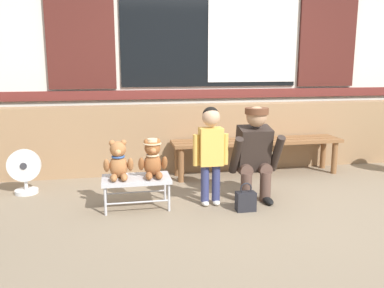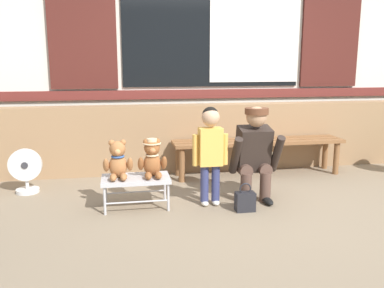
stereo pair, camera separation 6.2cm
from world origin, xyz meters
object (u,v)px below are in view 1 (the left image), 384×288
Objects in this scene: wooden_bench_long at (257,145)px; floor_fan at (25,172)px; adult_crouching at (255,153)px; handbag_on_ground at (246,201)px; small_display_bench at (136,181)px; child_standing at (211,145)px; teddy_bear_plain at (118,161)px; teddy_bear_with_hat at (153,159)px.

floor_fan reaches higher than wooden_bench_long.
adult_crouching reaches higher than handbag_on_ground.
wooden_bench_long is at bearing 30.59° from small_display_bench.
floor_fan is at bearing 159.11° from child_standing.
child_standing reaches higher than handbag_on_ground.
teddy_bear_plain is 0.32m from teddy_bear_with_hat.
small_display_bench is at bearing 164.50° from handbag_on_ground.
teddy_bear_with_hat is at bearing -26.73° from floor_fan.
adult_crouching is at bearing 9.52° from child_standing.
adult_crouching reaches higher than small_display_bench.
teddy_bear_plain is 1.24m from handbag_on_ground.
adult_crouching is 3.49× the size of handbag_on_ground.
teddy_bear_with_hat reaches higher than handbag_on_ground.
small_display_bench is (-1.53, -0.90, -0.11)m from wooden_bench_long.
child_standing reaches higher than adult_crouching.
child_standing reaches higher than small_display_bench.
adult_crouching is 0.52m from handbag_on_ground.
floor_fan is at bearing -174.56° from wooden_bench_long.
teddy_bear_plain is at bearing -151.89° from wooden_bench_long.
small_display_bench is 0.25m from teddy_bear_plain.
small_display_bench is 0.67× the size of child_standing.
small_display_bench is 0.26m from teddy_bear_with_hat.
wooden_bench_long reaches higher than handbag_on_ground.
child_standing is at bearing 141.75° from handbag_on_ground.
wooden_bench_long is 2.67m from floor_fan.
teddy_bear_plain is 0.38× the size of adult_crouching.
wooden_bench_long is at bearing 68.43° from adult_crouching.
teddy_bear_with_hat is at bearing 0.13° from teddy_bear_plain.
adult_crouching reaches higher than teddy_bear_with_hat.
adult_crouching is (-0.35, -0.88, 0.11)m from wooden_bench_long.
adult_crouching is (1.02, 0.03, 0.01)m from teddy_bear_with_hat.
floor_fan is at bearing 156.42° from handbag_on_ground.
handbag_on_ground is (-0.19, -0.30, -0.38)m from adult_crouching.
handbag_on_ground is at bearing -38.25° from child_standing.
teddy_bear_plain is at bearing 179.49° from small_display_bench.
teddy_bear_with_hat is (0.16, 0.00, 0.21)m from small_display_bench.
wooden_bench_long is 1.32m from handbag_on_ground.
floor_fan is at bearing 164.93° from adult_crouching.
teddy_bear_plain is 0.76× the size of floor_fan.
adult_crouching is (0.47, 0.08, -0.11)m from child_standing.
handbag_on_ground is 2.32m from floor_fan.
child_standing is at bearing -3.44° from teddy_bear_plain.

